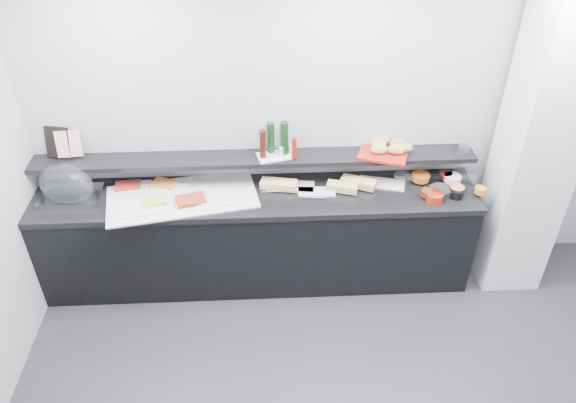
{
  "coord_description": "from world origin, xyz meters",
  "views": [
    {
      "loc": [
        -0.62,
        -2.02,
        3.54
      ],
      "look_at": [
        -0.45,
        1.45,
        1.0
      ],
      "focal_mm": 35.0,
      "sensor_mm": 36.0,
      "label": 1
    }
  ],
  "objects_px": {
    "sandwich_plate_mid": "(317,192)",
    "carafe": "(467,137)",
    "condiment_tray": "(275,156)",
    "bread_tray": "(383,154)",
    "cloche_base": "(71,196)",
    "framed_print": "(58,142)"
  },
  "relations": [
    {
      "from": "framed_print",
      "to": "carafe",
      "type": "bearing_deg",
      "value": 11.43
    },
    {
      "from": "condiment_tray",
      "to": "bread_tray",
      "type": "bearing_deg",
      "value": -15.6
    },
    {
      "from": "framed_print",
      "to": "bread_tray",
      "type": "bearing_deg",
      "value": 10.95
    },
    {
      "from": "condiment_tray",
      "to": "carafe",
      "type": "relative_size",
      "value": 0.91
    },
    {
      "from": "cloche_base",
      "to": "condiment_tray",
      "type": "relative_size",
      "value": 1.72
    },
    {
      "from": "carafe",
      "to": "sandwich_plate_mid",
      "type": "bearing_deg",
      "value": -173.16
    },
    {
      "from": "sandwich_plate_mid",
      "to": "carafe",
      "type": "distance_m",
      "value": 1.28
    },
    {
      "from": "condiment_tray",
      "to": "bread_tray",
      "type": "distance_m",
      "value": 0.88
    },
    {
      "from": "bread_tray",
      "to": "cloche_base",
      "type": "bearing_deg",
      "value": -157.29
    },
    {
      "from": "condiment_tray",
      "to": "bread_tray",
      "type": "relative_size",
      "value": 0.71
    },
    {
      "from": "framed_print",
      "to": "bread_tray",
      "type": "height_order",
      "value": "framed_print"
    },
    {
      "from": "sandwich_plate_mid",
      "to": "bread_tray",
      "type": "height_order",
      "value": "bread_tray"
    },
    {
      "from": "sandwich_plate_mid",
      "to": "framed_print",
      "type": "distance_m",
      "value": 2.11
    },
    {
      "from": "cloche_base",
      "to": "condiment_tray",
      "type": "xyz_separation_m",
      "value": [
        1.64,
        0.14,
        0.24
      ]
    },
    {
      "from": "framed_print",
      "to": "condiment_tray",
      "type": "bearing_deg",
      "value": 10.42
    },
    {
      "from": "cloche_base",
      "to": "carafe",
      "type": "bearing_deg",
      "value": 2.3
    },
    {
      "from": "sandwich_plate_mid",
      "to": "framed_print",
      "type": "bearing_deg",
      "value": 175.94
    },
    {
      "from": "cloche_base",
      "to": "framed_print",
      "type": "bearing_deg",
      "value": 110.45
    },
    {
      "from": "bread_tray",
      "to": "condiment_tray",
      "type": "bearing_deg",
      "value": -161.43
    },
    {
      "from": "sandwich_plate_mid",
      "to": "bread_tray",
      "type": "xyz_separation_m",
      "value": [
        0.55,
        0.15,
        0.25
      ]
    },
    {
      "from": "cloche_base",
      "to": "condiment_tray",
      "type": "distance_m",
      "value": 1.66
    },
    {
      "from": "framed_print",
      "to": "condiment_tray",
      "type": "distance_m",
      "value": 1.73
    }
  ]
}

